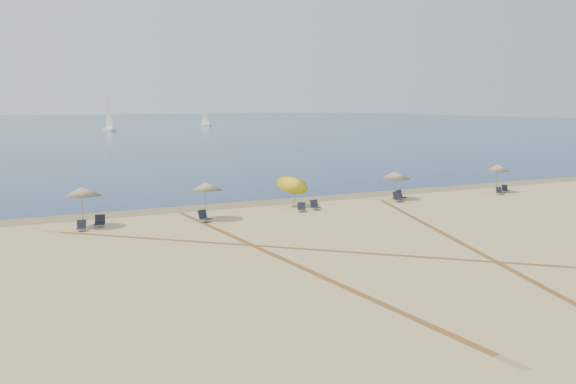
% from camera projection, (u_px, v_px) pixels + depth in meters
% --- Properties ---
extents(ground, '(160.00, 160.00, 0.00)m').
position_uv_depth(ground, '(516.00, 294.00, 22.86)').
color(ground, tan).
rests_on(ground, ground).
extents(ocean, '(500.00, 500.00, 0.00)m').
position_uv_depth(ocean, '(48.00, 124.00, 223.07)').
color(ocean, '#0C2151').
rests_on(ocean, ground).
extents(wet_sand, '(500.00, 500.00, 0.00)m').
position_uv_depth(wet_sand, '(264.00, 202.00, 44.22)').
color(wet_sand, olive).
rests_on(wet_sand, ground).
extents(umbrella_1, '(2.29, 2.32, 2.51)m').
position_uv_depth(umbrella_1, '(82.00, 192.00, 34.72)').
color(umbrella_1, gray).
rests_on(umbrella_1, ground).
extents(umbrella_2, '(2.17, 2.21, 2.51)m').
position_uv_depth(umbrella_2, '(206.00, 187.00, 37.09)').
color(umbrella_2, gray).
rests_on(umbrella_2, ground).
extents(umbrella_3, '(2.28, 2.28, 2.58)m').
position_uv_depth(umbrella_3, '(293.00, 182.00, 41.95)').
color(umbrella_3, gray).
rests_on(umbrella_3, ground).
extents(umbrella_4, '(2.24, 2.24, 2.23)m').
position_uv_depth(umbrella_4, '(395.00, 175.00, 45.19)').
color(umbrella_4, gray).
rests_on(umbrella_4, ground).
extents(umbrella_5, '(1.90, 1.90, 2.41)m').
position_uv_depth(umbrella_5, '(498.00, 168.00, 48.79)').
color(umbrella_5, gray).
rests_on(umbrella_5, ground).
extents(chair_2, '(0.59, 0.67, 0.62)m').
position_uv_depth(chair_2, '(82.00, 226.00, 34.23)').
color(chair_2, black).
rests_on(chair_2, ground).
extents(chair_3, '(0.78, 0.84, 0.71)m').
position_uv_depth(chair_3, '(100.00, 222.00, 35.35)').
color(chair_3, black).
rests_on(chair_3, ground).
extents(chair_4, '(0.85, 0.91, 0.74)m').
position_uv_depth(chair_4, '(204.00, 217.00, 36.83)').
color(chair_4, black).
rests_on(chair_4, ground).
extents(chair_5, '(0.69, 0.75, 0.62)m').
position_uv_depth(chair_5, '(302.00, 208.00, 40.35)').
color(chair_5, black).
rests_on(chair_5, ground).
extents(chair_6, '(0.57, 0.66, 0.68)m').
position_uv_depth(chair_6, '(315.00, 206.00, 41.02)').
color(chair_6, black).
rests_on(chair_6, ground).
extents(chair_7, '(0.74, 0.82, 0.74)m').
position_uv_depth(chair_7, '(398.00, 197.00, 44.42)').
color(chair_7, black).
rests_on(chair_7, ground).
extents(chair_8, '(0.75, 0.82, 0.72)m').
position_uv_depth(chair_8, '(401.00, 196.00, 45.41)').
color(chair_8, black).
rests_on(chair_8, ground).
extents(chair_9, '(0.57, 0.64, 0.60)m').
position_uv_depth(chair_9, '(500.00, 191.00, 47.93)').
color(chair_9, black).
rests_on(chair_9, ground).
extents(chair_10, '(0.64, 0.70, 0.61)m').
position_uv_depth(chair_10, '(505.00, 189.00, 49.19)').
color(chair_10, black).
rests_on(chair_10, ground).
extents(sailboat_0, '(2.91, 6.05, 8.73)m').
position_uv_depth(sailboat_0, '(109.00, 121.00, 162.49)').
color(sailboat_0, white).
rests_on(sailboat_0, ocean).
extents(sailboat_1, '(3.12, 4.58, 6.78)m').
position_uv_depth(sailboat_1, '(205.00, 120.00, 200.36)').
color(sailboat_1, white).
rests_on(sailboat_1, ocean).
extents(tire_tracks, '(46.67, 40.94, 0.00)m').
position_uv_depth(tire_tracks, '(343.00, 248.00, 30.18)').
color(tire_tracks, tan).
rests_on(tire_tracks, ground).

